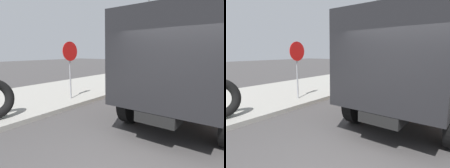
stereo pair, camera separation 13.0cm
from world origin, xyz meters
TOP-DOWN VIEW (x-y plane):
  - stop_sign at (3.11, 4.77)m, footprint 0.76×0.08m
  - dump_truck_orange at (4.57, 0.30)m, footprint 7.09×3.01m
  - dump_truck_green at (13.46, 0.89)m, footprint 7.06×2.93m
  - street_light_pole at (9.96, 4.56)m, footprint 0.12×0.12m

SIDE VIEW (x-z plane):
  - dump_truck_orange at x=4.57m, z-range 0.11..3.11m
  - dump_truck_green at x=13.46m, z-range 0.11..3.11m
  - stop_sign at x=3.11m, z-range 0.60..2.90m
  - street_light_pole at x=9.96m, z-range 0.15..6.32m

